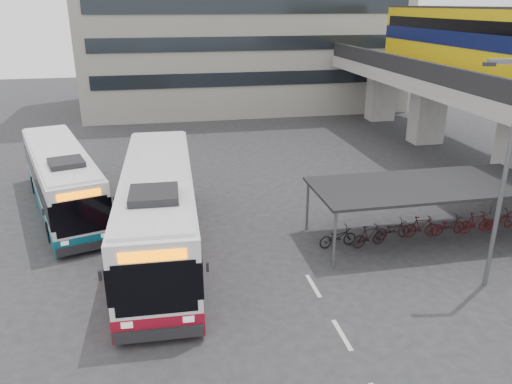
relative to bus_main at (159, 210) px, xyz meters
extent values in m
plane|color=#28282B|center=(2.95, -4.15, -1.80)|extent=(120.00, 120.00, 0.00)
cube|color=gray|center=(19.95, 13.85, 0.50)|extent=(2.20, 1.60, 4.60)
cube|color=gray|center=(19.95, 21.85, 0.50)|extent=(2.20, 1.60, 4.60)
cube|color=gray|center=(19.95, 7.85, 3.25)|extent=(8.00, 32.00, 0.90)
cube|color=black|center=(16.20, 7.85, 4.25)|extent=(0.35, 32.00, 1.10)
cube|color=#C6A30B|center=(19.95, 8.82, 5.80)|extent=(2.90, 20.00, 3.90)
cube|color=#0A1039|center=(19.95, 8.82, 6.00)|extent=(2.98, 20.02, 0.90)
cube|color=black|center=(19.95, 8.82, 6.80)|extent=(2.96, 19.20, 0.70)
cube|color=black|center=(19.95, 8.82, 7.75)|extent=(2.70, 19.60, 0.25)
cylinder|color=#595B60|center=(6.65, 0.65, -0.60)|extent=(0.12, 0.12, 2.40)
cylinder|color=#595B60|center=(16.25, 0.65, -0.60)|extent=(0.12, 0.12, 2.40)
cylinder|color=#595B60|center=(6.65, -2.95, -0.60)|extent=(0.12, 0.12, 2.40)
cube|color=black|center=(11.45, -1.15, 0.68)|extent=(10.00, 4.00, 0.12)
imported|color=black|center=(7.45, -1.15, -1.35)|extent=(1.71, 0.60, 0.90)
imported|color=black|center=(8.78, -1.15, -1.30)|extent=(1.66, 0.47, 1.00)
imported|color=black|center=(10.11, -1.15, -1.35)|extent=(1.71, 0.60, 0.90)
imported|color=black|center=(11.45, -1.15, -1.30)|extent=(1.66, 0.47, 1.00)
imported|color=#350C0F|center=(12.78, -1.15, -1.35)|extent=(1.71, 0.60, 0.90)
imported|color=#3F0C0F|center=(14.11, -1.15, -1.30)|extent=(1.66, 0.47, 1.00)
imported|color=#490C0F|center=(15.45, -1.15, -1.35)|extent=(1.71, 0.60, 0.90)
cube|color=beige|center=(5.45, -7.15, -1.79)|extent=(0.15, 1.60, 0.01)
cube|color=beige|center=(5.45, -4.15, -1.79)|extent=(0.15, 1.60, 0.01)
cube|color=white|center=(0.00, 0.02, 0.19)|extent=(3.25, 13.15, 2.99)
cube|color=maroon|center=(0.00, 0.02, -1.20)|extent=(3.29, 13.20, 0.82)
cube|color=black|center=(0.00, 0.02, 0.32)|extent=(3.31, 13.18, 1.25)
cube|color=#FF7700|center=(-0.24, -6.51, 1.30)|extent=(1.94, 0.15, 0.33)
cube|color=black|center=(-0.12, -3.25, 1.92)|extent=(1.73, 1.80, 0.30)
cylinder|color=black|center=(-1.46, -4.11, -1.25)|extent=(0.37, 1.10, 1.09)
cylinder|color=black|center=(1.44, 3.63, -1.25)|extent=(0.37, 1.10, 1.09)
cube|color=white|center=(-4.70, 5.54, -0.06)|extent=(5.55, 11.64, 2.62)
cube|color=#0B5165|center=(-4.70, 5.54, -1.28)|extent=(5.60, 11.69, 0.71)
cube|color=black|center=(-4.70, 5.54, 0.06)|extent=(5.61, 11.67, 1.09)
cube|color=#FF7700|center=(-3.09, 0.06, 0.91)|extent=(1.65, 0.56, 0.29)
cube|color=black|center=(-3.89, 2.80, 1.45)|extent=(1.83, 1.87, 0.27)
cylinder|color=black|center=(-4.75, 1.71, -1.32)|extent=(0.54, 0.99, 0.95)
cylinder|color=black|center=(-4.51, 8.92, -1.32)|extent=(0.54, 0.99, 0.95)
imported|color=black|center=(-0.97, -5.77, -1.00)|extent=(0.66, 0.70, 1.61)
cylinder|color=#595B60|center=(11.75, -5.37, 2.33)|extent=(0.17, 0.17, 8.25)
cube|color=#595B60|center=(11.13, -5.28, 6.35)|extent=(1.25, 0.33, 0.15)
cube|color=black|center=(10.57, -5.20, 6.27)|extent=(0.38, 0.24, 0.12)
camera|label=1|loc=(0.13, -19.53, 8.08)|focal=35.00mm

